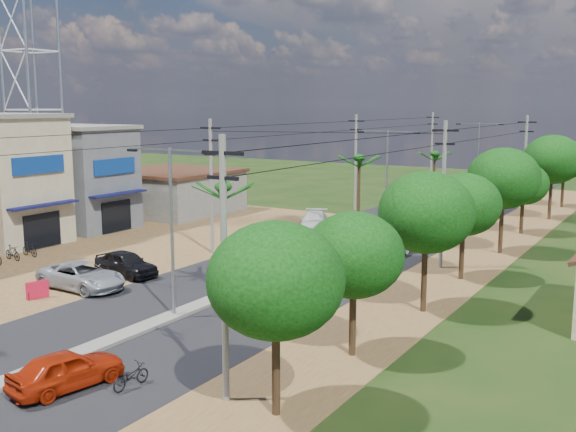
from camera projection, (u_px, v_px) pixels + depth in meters
name	position (u px, v px, depth m)	size (l,w,h in m)	color
ground	(174.00, 318.00, 31.74)	(160.00, 160.00, 0.00)	black
road	(325.00, 257.00, 44.37)	(12.00, 110.00, 0.04)	black
median	(345.00, 247.00, 46.88)	(1.00, 90.00, 0.18)	#605E56
dirt_lot_west	(84.00, 251.00, 46.18)	(18.00, 46.00, 0.04)	brown
dirt_shoulder_east	(451.00, 273.00, 40.00)	(5.00, 90.00, 0.03)	brown
shophouse_cream	(2.00, 179.00, 48.16)	(9.00, 6.40, 9.30)	tan
shophouse_grey	(79.00, 177.00, 54.14)	(9.00, 6.40, 8.30)	#4C4F54
low_shed	(172.00, 191.00, 62.42)	(10.40, 10.40, 3.95)	#605E56
tree_east_a	(276.00, 280.00, 21.07)	(4.40, 4.40, 6.37)	black
tree_east_b	(354.00, 255.00, 26.29)	(4.00, 4.00, 5.83)	black
tree_east_c	(426.00, 213.00, 31.85)	(4.60, 4.60, 6.83)	black
tree_east_d	(464.00, 205.00, 37.99)	(4.20, 4.20, 6.13)	black
tree_east_e	(504.00, 178.00, 44.50)	(4.80, 4.80, 7.14)	black
tree_east_f	(524.00, 184.00, 51.64)	(3.80, 3.80, 5.52)	black
tree_east_g	(553.00, 160.00, 57.85)	(5.00, 5.00, 7.38)	black
tree_east_h	(565.00, 160.00, 64.84)	(4.40, 4.40, 6.52)	black
palm_median_near	(223.00, 192.00, 34.20)	(2.00, 2.00, 6.15)	black
palm_median_mid	(359.00, 162.00, 47.62)	(2.00, 2.00, 6.55)	black
palm_median_far	(435.00, 156.00, 61.19)	(2.00, 2.00, 5.85)	black
streetlight_near	(171.00, 218.00, 30.96)	(5.10, 0.18, 8.00)	gray
streetlight_mid	(387.00, 172.00, 52.01)	(5.10, 0.18, 8.00)	gray
streetlight_far	(478.00, 152.00, 73.06)	(5.10, 0.18, 8.00)	gray
utility_pole_w_b	(211.00, 183.00, 44.66)	(1.60, 0.24, 9.00)	#605E56
utility_pole_w_c	(356.00, 160.00, 63.19)	(1.60, 0.24, 9.00)	#605E56
utility_pole_w_d	(432.00, 148.00, 80.87)	(1.60, 0.24, 9.00)	#605E56
utility_pole_e_a	(224.00, 264.00, 22.05)	(1.60, 0.24, 9.00)	#605E56
utility_pole_e_b	(443.00, 191.00, 40.58)	(1.60, 0.24, 9.00)	#605E56
utility_pole_e_c	(525.00, 164.00, 59.11)	(1.60, 0.24, 9.00)	#605E56
car_red_near	(67.00, 370.00, 23.64)	(1.64, 4.08, 1.39)	#9F2008
car_silver_mid	(388.00, 246.00, 44.42)	(1.45, 4.16, 1.37)	#9C9FA4
car_white_far	(314.00, 222.00, 53.12)	(2.09, 5.13, 1.49)	#B9B9B5
car_parked_silver	(82.00, 277.00, 36.43)	(2.40, 5.21, 1.45)	#9C9FA4
car_parked_dark	(126.00, 264.00, 39.22)	(1.74, 4.31, 1.47)	black
moto_rider_east	(131.00, 377.00, 23.75)	(0.56, 1.59, 0.84)	black
moto_rider_west_a	(348.00, 227.00, 52.31)	(0.65, 1.87, 0.98)	black
moto_rider_west_b	(361.00, 220.00, 55.46)	(0.45, 1.59, 0.96)	black
roadside_sign	(37.00, 290.00, 34.62)	(0.48, 1.12, 0.97)	red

